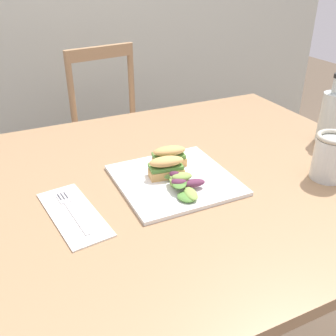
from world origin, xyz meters
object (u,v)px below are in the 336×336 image
bottle_cold_brew (331,119)px  dining_table (195,209)px  chair_wooden_far (118,134)px  sandwich_half_front (166,167)px  mason_jar_iced_tea (330,159)px  plate_lunch (175,180)px  fork_on_napkin (71,209)px  sandwich_half_back (169,156)px

bottle_cold_brew → dining_table: bearing=179.4°
dining_table → chair_wooden_far: (0.09, 0.97, -0.17)m
sandwich_half_front → mason_jar_iced_tea: bearing=-23.9°
plate_lunch → fork_on_napkin: plate_lunch is taller
dining_table → mason_jar_iced_tea: size_ratio=9.03×
chair_wooden_far → fork_on_napkin: size_ratio=4.68×
chair_wooden_far → bottle_cold_brew: (0.38, -0.98, 0.37)m
plate_lunch → bottle_cold_brew: size_ratio=1.34×
sandwich_half_front → bottle_cold_brew: bearing=0.3°
sandwich_half_front → sandwich_half_back: bearing=57.5°
sandwich_half_back → bottle_cold_brew: size_ratio=0.45×
mason_jar_iced_tea → chair_wooden_far: bearing=100.2°
dining_table → bottle_cold_brew: bearing=-0.6°
plate_lunch → fork_on_napkin: (-0.27, -0.02, 0.00)m
chair_wooden_far → sandwich_half_back: size_ratio=9.08×
dining_table → plate_lunch: plate_lunch is taller
dining_table → sandwich_half_back: (-0.06, 0.05, 0.16)m
plate_lunch → sandwich_half_front: bearing=130.9°
sandwich_half_front → sandwich_half_back: 0.06m
sandwich_half_back → chair_wooden_far: bearing=81.1°
dining_table → chair_wooden_far: 0.99m
sandwich_half_front → fork_on_napkin: size_ratio=0.52×
plate_lunch → fork_on_napkin: bearing=-176.4°
sandwich_half_back → fork_on_napkin: size_ratio=0.52×
sandwich_half_front → bottle_cold_brew: 0.56m
sandwich_half_front → dining_table: bearing=4.6°
fork_on_napkin → dining_table: bearing=6.9°
mason_jar_iced_tea → dining_table: bearing=148.5°
dining_table → chair_wooden_far: size_ratio=1.28×
plate_lunch → bottle_cold_brew: bearing=2.2°
chair_wooden_far → fork_on_napkin: bearing=-113.3°
dining_table → sandwich_half_back: bearing=143.3°
sandwich_half_front → fork_on_napkin: (-0.26, -0.04, -0.03)m
bottle_cold_brew → mason_jar_iced_tea: bearing=-135.5°
sandwich_half_back → plate_lunch: bearing=-104.3°
dining_table → fork_on_napkin: size_ratio=5.98×
fork_on_napkin → bottle_cold_brew: size_ratio=0.87×
sandwich_half_front → fork_on_napkin: bearing=-172.2°
mason_jar_iced_tea → bottle_cold_brew: bearing=44.5°
fork_on_napkin → mason_jar_iced_tea: mason_jar_iced_tea is taller
plate_lunch → bottle_cold_brew: (0.55, 0.02, 0.07)m
chair_wooden_far → sandwich_half_back: 1.00m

